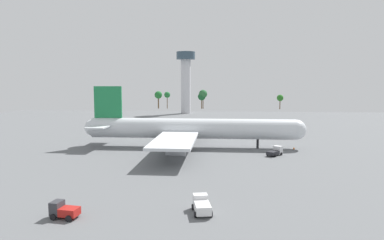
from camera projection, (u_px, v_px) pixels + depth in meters
The scene contains 8 objects.
ground_plane at pixel (192, 147), 103.61m from camera, with size 265.41×265.41×0.00m, color slate.
cargo_airplane at pixel (191, 129), 103.05m from camera, with size 66.35×58.53×18.23m.
cargo_loader at pixel (202, 205), 51.15m from camera, with size 3.36×5.28×2.33m.
maintenance_van at pixel (63, 210), 49.13m from camera, with size 4.15×2.90×2.39m.
fuel_truck at pixel (275, 151), 91.68m from camera, with size 4.77×5.16×2.38m.
safety_cone_nose at pixel (294, 148), 100.27m from camera, with size 0.52×0.52×0.74m, color orange.
control_tower at pixel (186, 76), 216.62m from camera, with size 11.66×11.66×38.56m.
tree_line_backdrop at pixel (198, 96), 257.18m from camera, with size 95.51×6.25×14.18m.
Camera 1 is at (8.68, -101.78, 19.19)m, focal length 32.27 mm.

